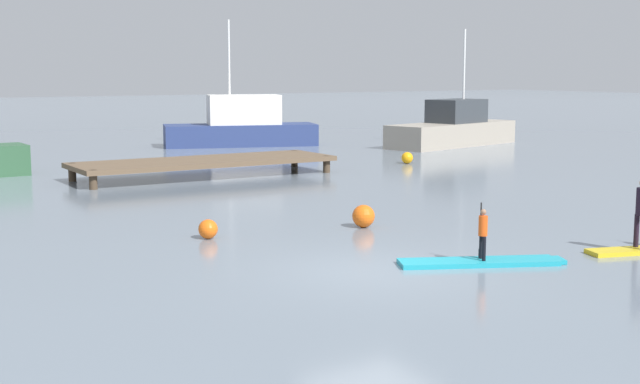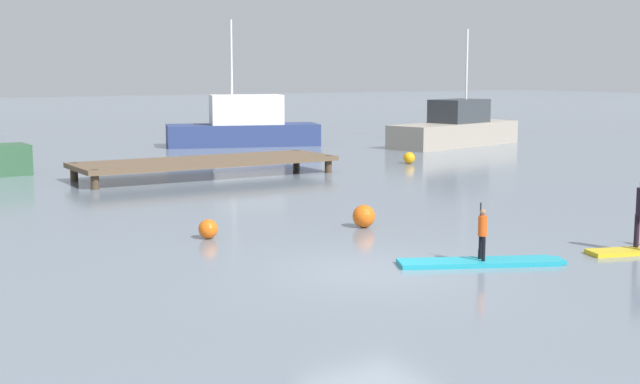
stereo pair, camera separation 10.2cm
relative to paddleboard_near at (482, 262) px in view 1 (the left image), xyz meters
name	(u,v)px [view 1 (the left image)]	position (x,y,z in m)	size (l,w,h in m)	color
ground_plane	(372,271)	(-2.31, 0.69, -0.05)	(240.00, 240.00, 0.00)	slate
paddleboard_near	(482,262)	(0.00, 0.00, 0.00)	(3.43, 2.07, 0.10)	#1E9EB2
paddler_child_solo	(483,231)	(0.01, 0.01, 0.65)	(0.25, 0.36, 1.19)	black
fishing_boat_white_large	(453,129)	(18.22, 22.54, 0.85)	(8.97, 4.52, 6.22)	#9E9384
trawler_grey_distant	(242,126)	(8.47, 28.44, 0.99)	(8.46, 4.93, 6.68)	navy
floating_dock	(204,162)	(1.16, 16.84, 0.52)	(9.97, 3.17, 0.67)	brown
mooring_buoy_near	(208,229)	(-3.75, 5.54, 0.19)	(0.47, 0.47, 0.47)	orange
mooring_buoy_mid	(364,216)	(0.31, 4.84, 0.24)	(0.59, 0.59, 0.59)	orange
mooring_buoy_far	(407,158)	(10.59, 16.54, 0.20)	(0.51, 0.51, 0.51)	orange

